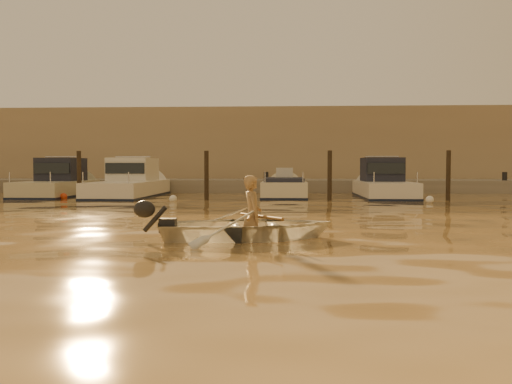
# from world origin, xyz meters

# --- Properties ---
(ground_plane) EXTENTS (160.00, 160.00, 0.00)m
(ground_plane) POSITION_xyz_m (0.00, 0.00, 0.00)
(ground_plane) COLOR olive
(ground_plane) RESTS_ON ground
(dinghy) EXTENTS (3.78, 3.06, 0.69)m
(dinghy) POSITION_xyz_m (2.35, 1.44, 0.23)
(dinghy) COLOR silver
(dinghy) RESTS_ON ground_plane
(person) EXTENTS (0.47, 0.61, 1.50)m
(person) POSITION_xyz_m (2.45, 1.46, 0.45)
(person) COLOR #A07B50
(person) RESTS_ON dinghy
(outboard_motor) EXTENTS (0.97, 0.59, 0.70)m
(outboard_motor) POSITION_xyz_m (0.89, 1.11, 0.28)
(outboard_motor) COLOR black
(outboard_motor) RESTS_ON dinghy
(oar_port) EXTENTS (0.93, 1.93, 0.13)m
(oar_port) POSITION_xyz_m (2.60, 1.49, 0.42)
(oar_port) COLOR brown
(oar_port) RESTS_ON dinghy
(oar_starboard) EXTENTS (0.16, 2.10, 0.13)m
(oar_starboard) POSITION_xyz_m (2.40, 1.45, 0.42)
(oar_starboard) COLOR brown
(oar_starboard) RESTS_ON dinghy
(moored_boat_1) EXTENTS (2.13, 6.38, 1.75)m
(moored_boat_1) POSITION_xyz_m (-7.36, 16.00, 0.62)
(moored_boat_1) COLOR beige
(moored_boat_1) RESTS_ON ground_plane
(moored_boat_2) EXTENTS (2.28, 7.65, 1.75)m
(moored_boat_2) POSITION_xyz_m (-4.03, 16.00, 0.62)
(moored_boat_2) COLOR white
(moored_boat_2) RESTS_ON ground_plane
(moored_boat_3) EXTENTS (1.91, 5.58, 0.95)m
(moored_boat_3) POSITION_xyz_m (2.96, 16.00, 0.22)
(moored_boat_3) COLOR beige
(moored_boat_3) RESTS_ON ground_plane
(moored_boat_4) EXTENTS (2.09, 6.51, 1.75)m
(moored_boat_4) POSITION_xyz_m (7.33, 16.00, 0.62)
(moored_boat_4) COLOR silver
(moored_boat_4) RESTS_ON ground_plane
(piling_1) EXTENTS (0.18, 0.18, 2.20)m
(piling_1) POSITION_xyz_m (-5.50, 13.80, 0.90)
(piling_1) COLOR #2D2319
(piling_1) RESTS_ON ground_plane
(piling_2) EXTENTS (0.18, 0.18, 2.20)m
(piling_2) POSITION_xyz_m (-0.20, 13.80, 0.90)
(piling_2) COLOR #2D2319
(piling_2) RESTS_ON ground_plane
(piling_3) EXTENTS (0.18, 0.18, 2.20)m
(piling_3) POSITION_xyz_m (4.80, 13.80, 0.90)
(piling_3) COLOR #2D2319
(piling_3) RESTS_ON ground_plane
(piling_4) EXTENTS (0.18, 0.18, 2.20)m
(piling_4) POSITION_xyz_m (9.50, 13.80, 0.90)
(piling_4) COLOR #2D2319
(piling_4) RESTS_ON ground_plane
(fender_b) EXTENTS (0.30, 0.30, 0.30)m
(fender_b) POSITION_xyz_m (-6.20, 13.89, 0.10)
(fender_b) COLOR #DF431A
(fender_b) RESTS_ON ground_plane
(fender_c) EXTENTS (0.30, 0.30, 0.30)m
(fender_c) POSITION_xyz_m (-1.35, 12.63, 0.10)
(fender_c) COLOR white
(fender_c) RESTS_ON ground_plane
(fender_d) EXTENTS (0.30, 0.30, 0.30)m
(fender_d) POSITION_xyz_m (3.38, 14.19, 0.10)
(fender_d) COLOR orange
(fender_d) RESTS_ON ground_plane
(fender_e) EXTENTS (0.30, 0.30, 0.30)m
(fender_e) POSITION_xyz_m (8.49, 12.59, 0.10)
(fender_e) COLOR white
(fender_e) RESTS_ON ground_plane
(quay) EXTENTS (52.00, 4.00, 1.00)m
(quay) POSITION_xyz_m (0.00, 21.50, 0.15)
(quay) COLOR gray
(quay) RESTS_ON ground_plane
(waterfront_building) EXTENTS (46.00, 7.00, 4.80)m
(waterfront_building) POSITION_xyz_m (0.00, 27.00, 2.40)
(waterfront_building) COLOR #9E8466
(waterfront_building) RESTS_ON quay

